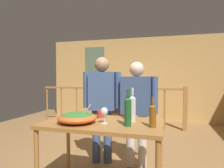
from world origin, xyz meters
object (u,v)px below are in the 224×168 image
at_px(wine_bottle_green, 128,111).
at_px(wine_bottle_clear, 132,108).
at_px(tv_console, 109,112).
at_px(serving_table, 103,129).
at_px(wine_bottle_amber, 153,115).
at_px(person_standing_right, 137,105).
at_px(mug_red, 101,114).
at_px(person_standing_left, 102,100).
at_px(flat_screen_tv, 108,97).
at_px(salad_bowl, 77,117).
at_px(framed_picture, 95,60).
at_px(wine_bottle_dark, 128,106).
at_px(stair_railing, 127,101).
at_px(wine_glass, 104,112).

bearing_deg(wine_bottle_green, wine_bottle_clear, 87.63).
relative_size(tv_console, serving_table, 0.67).
distance_m(wine_bottle_amber, wine_bottle_clear, 0.32).
distance_m(wine_bottle_green, person_standing_right, 0.88).
height_order(mug_red, person_standing_left, person_standing_left).
relative_size(flat_screen_tv, serving_table, 0.38).
xyz_separation_m(salad_bowl, person_standing_right, (0.53, 0.88, 0.04)).
relative_size(framed_picture, wine_bottle_dark, 2.33).
bearing_deg(salad_bowl, person_standing_left, 90.54).
xyz_separation_m(stair_railing, person_standing_left, (0.04, -2.24, 0.28)).
height_order(flat_screen_tv, wine_bottle_green, wine_bottle_green).
bearing_deg(wine_bottle_green, wine_bottle_dark, 99.74).
bearing_deg(wine_glass, person_standing_right, 74.41).
distance_m(tv_console, wine_bottle_dark, 3.71).
bearing_deg(salad_bowl, wine_bottle_amber, 1.87).
height_order(wine_bottle_dark, wine_bottle_clear, wine_bottle_clear).
bearing_deg(wine_bottle_amber, salad_bowl, -178.13).
relative_size(serving_table, wine_bottle_clear, 3.45).
relative_size(stair_railing, wine_bottle_dark, 11.05).
relative_size(salad_bowl, wine_glass, 2.46).
bearing_deg(person_standing_right, mug_red, 65.09).
relative_size(serving_table, wine_bottle_dark, 3.68).
distance_m(wine_bottle_dark, person_standing_left, 0.75).
xyz_separation_m(tv_console, wine_bottle_amber, (1.58, -3.72, 0.69)).
distance_m(serving_table, mug_red, 0.27).
bearing_deg(framed_picture, stair_railing, -35.65).
xyz_separation_m(stair_railing, mug_red, (0.21, -2.79, 0.18)).
relative_size(salad_bowl, person_standing_right, 0.28).
bearing_deg(wine_bottle_dark, person_standing_left, 133.90).
xyz_separation_m(wine_glass, wine_bottle_amber, (0.52, -0.03, 0.00)).
xyz_separation_m(wine_glass, mug_red, (-0.14, 0.28, -0.08)).
bearing_deg(salad_bowl, tv_console, 101.48).
distance_m(wine_bottle_dark, wine_bottle_green, 0.34).
xyz_separation_m(wine_bottle_amber, person_standing_right, (-0.29, 0.86, -0.03)).
xyz_separation_m(wine_bottle_dark, wine_bottle_green, (0.06, -0.33, 0.01)).
distance_m(salad_bowl, person_standing_right, 1.03).
bearing_deg(wine_bottle_dark, person_standing_right, 88.24).
xyz_separation_m(framed_picture, wine_bottle_amber, (2.15, -4.01, -0.95)).
distance_m(tv_console, person_standing_left, 3.05).
xyz_separation_m(wine_bottle_dark, person_standing_left, (-0.52, 0.54, -0.01)).
relative_size(framed_picture, person_standing_left, 0.52).
bearing_deg(serving_table, framed_picture, 112.07).
xyz_separation_m(serving_table, person_standing_right, (0.27, 0.76, 0.19)).
height_order(salad_bowl, person_standing_right, person_standing_right).
bearing_deg(wine_bottle_amber, flat_screen_tv, 113.21).
relative_size(stair_railing, flat_screen_tv, 7.85).
xyz_separation_m(tv_console, salad_bowl, (0.76, -3.75, 0.62)).
bearing_deg(person_standing_right, wine_bottle_clear, 103.21).
bearing_deg(salad_bowl, wine_bottle_green, 0.81).
bearing_deg(wine_bottle_green, flat_screen_tv, 109.75).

